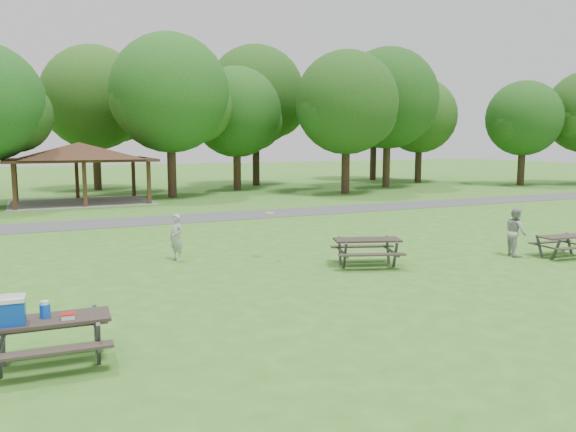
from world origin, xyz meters
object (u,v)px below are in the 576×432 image
Objects in this scene: picnic_table_middle at (367,245)px; frisbee_thrower at (176,237)px; frisbee_catcher at (516,232)px; picnic_table_near at (37,323)px.

frisbee_thrower is at bearing 147.79° from picnic_table_middle.
frisbee_thrower reaches higher than picnic_table_middle.
frisbee_catcher reaches higher than frisbee_thrower.
picnic_table_middle is at bearing 33.69° from frisbee_thrower.
picnic_table_near is at bearing 126.04° from frisbee_catcher.
frisbee_catcher is at bearing -8.53° from picnic_table_middle.
picnic_table_near is 1.27× the size of frisbee_catcher.
picnic_table_middle is 1.60× the size of frisbee_thrower.
frisbee_thrower is 0.93× the size of frisbee_catcher.
picnic_table_middle is 5.43m from frisbee_catcher.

